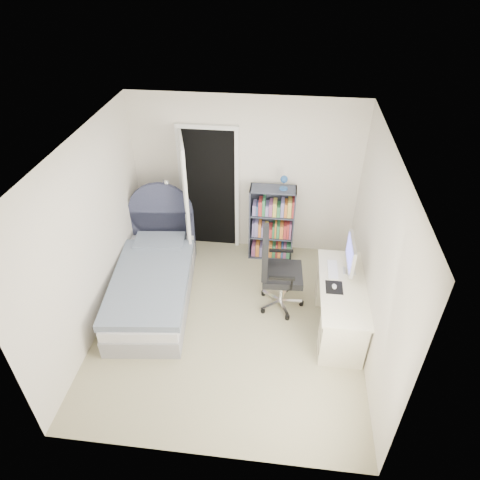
# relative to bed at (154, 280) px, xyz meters

# --- Properties ---
(room_shell) EXTENTS (3.50, 3.70, 2.60)m
(room_shell) POSITION_rel_bed_xyz_m (1.13, -0.41, 0.95)
(room_shell) COLOR gray
(room_shell) RESTS_ON ground
(door) EXTENTS (0.92, 0.80, 2.06)m
(door) POSITION_rel_bed_xyz_m (0.39, 1.12, 0.74)
(door) COLOR black
(door) RESTS_ON ground
(bed) EXTENTS (1.22, 2.22, 1.31)m
(bed) POSITION_rel_bed_xyz_m (0.00, 0.00, 0.00)
(bed) COLOR gray
(bed) RESTS_ON ground
(nightstand) EXTENTS (0.38, 0.38, 0.57)m
(nightstand) POSITION_rel_bed_xyz_m (-0.06, 1.16, 0.08)
(nightstand) COLOR #D2AE81
(nightstand) RESTS_ON ground
(floor_lamp) EXTENTS (0.19, 0.19, 1.36)m
(floor_lamp) POSITION_rel_bed_xyz_m (-0.01, 0.99, 0.26)
(floor_lamp) COLOR silver
(floor_lamp) RESTS_ON ground
(bookcase) EXTENTS (0.68, 0.29, 1.45)m
(bookcase) POSITION_rel_bed_xyz_m (1.59, 1.15, 0.27)
(bookcase) COLOR #3A4050
(bookcase) RESTS_ON ground
(desk) EXTENTS (0.58, 1.44, 1.18)m
(desk) POSITION_rel_bed_xyz_m (2.54, -0.26, 0.09)
(desk) COLOR beige
(desk) RESTS_ON ground
(office_chair) EXTENTS (0.62, 0.64, 1.20)m
(office_chair) POSITION_rel_bed_xyz_m (1.68, 0.03, 0.36)
(office_chair) COLOR silver
(office_chair) RESTS_ON ground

